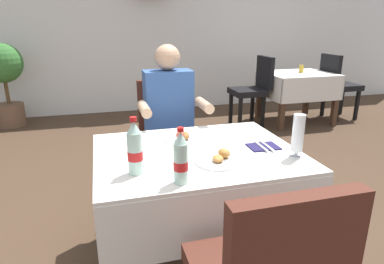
{
  "coord_description": "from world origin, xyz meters",
  "views": [
    {
      "loc": [
        -0.43,
        -1.68,
        1.41
      ],
      "look_at": [
        0.06,
        0.1,
        0.8
      ],
      "focal_mm": 31.31,
      "sensor_mm": 36.0,
      "label": 1
    }
  ],
  "objects_px": {
    "napkin_cutlery_set": "(263,146)",
    "background_chair_left": "(254,87)",
    "main_dining_table": "(197,178)",
    "background_table_tumbler": "(301,69)",
    "plate_near_camera": "(219,159)",
    "background_chair_right": "(337,82)",
    "plate_far_diner": "(182,137)",
    "background_dining_table": "(297,85)",
    "chair_far_diner_seat": "(168,134)",
    "cola_bottle_primary": "(181,159)",
    "seated_diner_far": "(170,119)",
    "beer_glass_left": "(298,136)",
    "potted_plant_corner": "(4,75)",
    "cola_bottle_secondary": "(135,149)"
  },
  "relations": [
    {
      "from": "background_chair_right",
      "to": "plate_near_camera",
      "type": "bearing_deg",
      "value": -136.43
    },
    {
      "from": "background_dining_table",
      "to": "background_chair_left",
      "type": "relative_size",
      "value": 0.99
    },
    {
      "from": "seated_diner_far",
      "to": "background_table_tumbler",
      "type": "height_order",
      "value": "seated_diner_far"
    },
    {
      "from": "main_dining_table",
      "to": "seated_diner_far",
      "type": "distance_m",
      "value": 0.74
    },
    {
      "from": "plate_near_camera",
      "to": "potted_plant_corner",
      "type": "relative_size",
      "value": 0.21
    },
    {
      "from": "beer_glass_left",
      "to": "napkin_cutlery_set",
      "type": "distance_m",
      "value": 0.23
    },
    {
      "from": "main_dining_table",
      "to": "potted_plant_corner",
      "type": "bearing_deg",
      "value": 116.97
    },
    {
      "from": "seated_diner_far",
      "to": "cola_bottle_secondary",
      "type": "distance_m",
      "value": 1.01
    },
    {
      "from": "main_dining_table",
      "to": "background_chair_right",
      "type": "height_order",
      "value": "background_chair_right"
    },
    {
      "from": "main_dining_table",
      "to": "cola_bottle_primary",
      "type": "bearing_deg",
      "value": -116.5
    },
    {
      "from": "main_dining_table",
      "to": "background_table_tumbler",
      "type": "relative_size",
      "value": 10.17
    },
    {
      "from": "beer_glass_left",
      "to": "background_chair_left",
      "type": "height_order",
      "value": "background_chair_left"
    },
    {
      "from": "background_dining_table",
      "to": "background_chair_right",
      "type": "bearing_deg",
      "value": 0.0
    },
    {
      "from": "cola_bottle_secondary",
      "to": "plate_near_camera",
      "type": "bearing_deg",
      "value": 3.28
    },
    {
      "from": "plate_near_camera",
      "to": "beer_glass_left",
      "type": "xyz_separation_m",
      "value": [
        0.42,
        -0.05,
        0.1
      ]
    },
    {
      "from": "main_dining_table",
      "to": "background_chair_right",
      "type": "distance_m",
      "value": 3.92
    },
    {
      "from": "background_table_tumbler",
      "to": "chair_far_diner_seat",
      "type": "bearing_deg",
      "value": -143.13
    },
    {
      "from": "plate_near_camera",
      "to": "main_dining_table",
      "type": "bearing_deg",
      "value": 110.86
    },
    {
      "from": "seated_diner_far",
      "to": "background_chair_left",
      "type": "distance_m",
      "value": 2.43
    },
    {
      "from": "chair_far_diner_seat",
      "to": "napkin_cutlery_set",
      "type": "relative_size",
      "value": 5.07
    },
    {
      "from": "napkin_cutlery_set",
      "to": "cola_bottle_secondary",
      "type": "bearing_deg",
      "value": -168.22
    },
    {
      "from": "background_table_tumbler",
      "to": "plate_far_diner",
      "type": "bearing_deg",
      "value": -134.76
    },
    {
      "from": "main_dining_table",
      "to": "chair_far_diner_seat",
      "type": "distance_m",
      "value": 0.84
    },
    {
      "from": "background_chair_left",
      "to": "potted_plant_corner",
      "type": "distance_m",
      "value": 3.45
    },
    {
      "from": "cola_bottle_primary",
      "to": "background_chair_right",
      "type": "relative_size",
      "value": 0.27
    },
    {
      "from": "cola_bottle_primary",
      "to": "seated_diner_far",
      "type": "bearing_deg",
      "value": 80.64
    },
    {
      "from": "plate_far_diner",
      "to": "background_chair_right",
      "type": "height_order",
      "value": "background_chair_right"
    },
    {
      "from": "cola_bottle_primary",
      "to": "beer_glass_left",
      "type": "bearing_deg",
      "value": 11.03
    },
    {
      "from": "beer_glass_left",
      "to": "background_chair_right",
      "type": "relative_size",
      "value": 0.24
    },
    {
      "from": "beer_glass_left",
      "to": "background_chair_right",
      "type": "height_order",
      "value": "background_chair_right"
    },
    {
      "from": "beer_glass_left",
      "to": "background_dining_table",
      "type": "distance_m",
      "value": 3.33
    },
    {
      "from": "plate_near_camera",
      "to": "background_chair_right",
      "type": "relative_size",
      "value": 0.25
    },
    {
      "from": "seated_diner_far",
      "to": "chair_far_diner_seat",
      "type": "bearing_deg",
      "value": 90.58
    },
    {
      "from": "plate_near_camera",
      "to": "background_chair_right",
      "type": "xyz_separation_m",
      "value": [
        2.89,
        2.75,
        -0.18
      ]
    },
    {
      "from": "napkin_cutlery_set",
      "to": "background_chair_right",
      "type": "distance_m",
      "value": 3.67
    },
    {
      "from": "chair_far_diner_seat",
      "to": "cola_bottle_primary",
      "type": "relative_size",
      "value": 3.74
    },
    {
      "from": "background_chair_right",
      "to": "background_table_tumbler",
      "type": "bearing_deg",
      "value": 179.43
    },
    {
      "from": "background_chair_left",
      "to": "background_table_tumbler",
      "type": "distance_m",
      "value": 0.77
    },
    {
      "from": "cola_bottle_primary",
      "to": "potted_plant_corner",
      "type": "distance_m",
      "value": 4.11
    },
    {
      "from": "beer_glass_left",
      "to": "potted_plant_corner",
      "type": "height_order",
      "value": "potted_plant_corner"
    },
    {
      "from": "chair_far_diner_seat",
      "to": "background_chair_right",
      "type": "height_order",
      "value": "same"
    },
    {
      "from": "seated_diner_far",
      "to": "cola_bottle_secondary",
      "type": "bearing_deg",
      "value": -111.23
    },
    {
      "from": "main_dining_table",
      "to": "background_chair_left",
      "type": "relative_size",
      "value": 1.15
    },
    {
      "from": "napkin_cutlery_set",
      "to": "background_chair_left",
      "type": "xyz_separation_m",
      "value": [
        1.19,
        2.62,
        -0.17
      ]
    },
    {
      "from": "chair_far_diner_seat",
      "to": "napkin_cutlery_set",
      "type": "bearing_deg",
      "value": -66.42
    },
    {
      "from": "background_dining_table",
      "to": "main_dining_table",
      "type": "bearing_deg",
      "value": -131.44
    },
    {
      "from": "chair_far_diner_seat",
      "to": "background_table_tumbler",
      "type": "relative_size",
      "value": 8.82
    },
    {
      "from": "plate_near_camera",
      "to": "cola_bottle_secondary",
      "type": "bearing_deg",
      "value": -176.72
    },
    {
      "from": "plate_far_diner",
      "to": "background_dining_table",
      "type": "relative_size",
      "value": 0.23
    },
    {
      "from": "chair_far_diner_seat",
      "to": "potted_plant_corner",
      "type": "distance_m",
      "value": 3.14
    }
  ]
}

